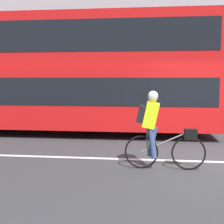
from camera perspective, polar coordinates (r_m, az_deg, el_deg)
name	(u,v)px	position (r m, az deg, el deg)	size (l,w,h in m)	color
ground_plane	(203,160)	(7.75, 16.28, -8.37)	(80.00, 80.00, 0.00)	#38383A
road_center_line	(204,161)	(7.58, 16.49, -8.66)	(50.00, 0.14, 0.01)	silver
sidewalk_curb	(180,123)	(13.27, 12.29, -1.97)	(60.00, 1.99, 0.12)	#A8A399
building_facade	(179,27)	(14.46, 12.23, 15.00)	(60.00, 0.30, 8.32)	#9E9EA3
bus	(49,70)	(11.13, -11.53, 7.49)	(11.45, 2.57, 3.96)	black
cyclist_on_bike	(157,127)	(6.60, 8.19, -2.81)	(1.70, 0.32, 1.66)	black
trash_bin	(74,110)	(13.44, -6.94, 0.34)	(0.56, 0.56, 0.87)	#194C23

